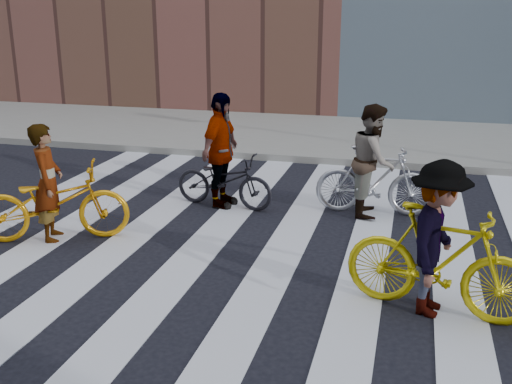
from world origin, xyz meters
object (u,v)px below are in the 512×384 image
at_px(bike_yellow_right, 440,261).
at_px(rider_mid, 373,160).
at_px(rider_left, 48,183).
at_px(rider_rear, 221,151).
at_px(bike_dark_rear, 224,180).
at_px(bike_yellow_left, 53,203).
at_px(rider_right, 437,239).
at_px(bike_silver_mid, 375,180).

distance_m(bike_yellow_right, rider_mid, 3.23).
xyz_separation_m(bike_yellow_right, rider_mid, (-0.94, 3.08, 0.28)).
relative_size(rider_left, rider_rear, 0.88).
bearing_deg(bike_dark_rear, rider_left, 144.58).
bearing_deg(bike_yellow_left, bike_yellow_right, -122.82).
xyz_separation_m(bike_dark_rear, rider_right, (3.23, -2.84, 0.40)).
distance_m(bike_yellow_right, rider_rear, 4.39).
bearing_deg(rider_mid, rider_right, -166.58).
relative_size(rider_left, rider_mid, 0.94).
xyz_separation_m(bike_yellow_left, rider_left, (-0.05, 0.00, 0.28)).
bearing_deg(rider_mid, rider_rear, 93.22).
relative_size(bike_yellow_right, rider_mid, 1.14).
bearing_deg(bike_silver_mid, rider_rear, 93.10).
height_order(rider_mid, rider_right, rider_mid).
bearing_deg(rider_mid, rider_left, 115.19).
bearing_deg(bike_dark_rear, rider_right, -123.07).
height_order(rider_left, rider_rear, rider_rear).
height_order(bike_yellow_left, rider_rear, rider_rear).
bearing_deg(bike_yellow_left, bike_silver_mid, -85.72).
distance_m(bike_yellow_right, rider_left, 5.26).
relative_size(bike_silver_mid, rider_right, 1.10).
height_order(rider_left, rider_right, rider_right).
xyz_separation_m(bike_yellow_left, bike_dark_rear, (1.85, 2.00, -0.10)).
distance_m(bike_silver_mid, bike_yellow_right, 3.21).
xyz_separation_m(bike_silver_mid, rider_right, (0.84, -3.08, 0.29)).
xyz_separation_m(bike_yellow_right, rider_rear, (-3.33, 2.84, 0.34)).
height_order(bike_silver_mid, bike_dark_rear, bike_silver_mid).
xyz_separation_m(bike_yellow_left, bike_silver_mid, (4.25, 2.24, 0.01)).
height_order(bike_yellow_left, rider_right, rider_right).
height_order(bike_yellow_right, rider_right, rider_right).
distance_m(bike_silver_mid, rider_left, 4.86).
height_order(bike_yellow_right, rider_rear, rider_rear).
height_order(bike_silver_mid, rider_rear, rider_rear).
height_order(bike_yellow_left, bike_yellow_right, bike_yellow_right).
bearing_deg(rider_left, bike_yellow_right, -122.73).
distance_m(bike_yellow_left, bike_dark_rear, 2.72).
bearing_deg(bike_yellow_right, rider_right, 101.93).
bearing_deg(rider_right, bike_yellow_right, -78.07).
bearing_deg(rider_left, bike_silver_mid, -86.00).
height_order(bike_yellow_left, bike_dark_rear, bike_yellow_left).
relative_size(bike_dark_rear, rider_mid, 0.96).
xyz_separation_m(rider_mid, rider_rear, (-2.40, -0.25, 0.06)).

